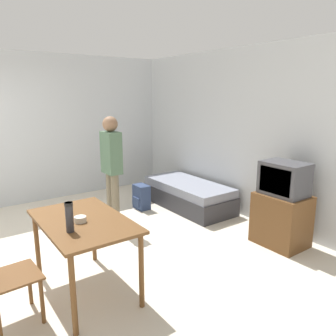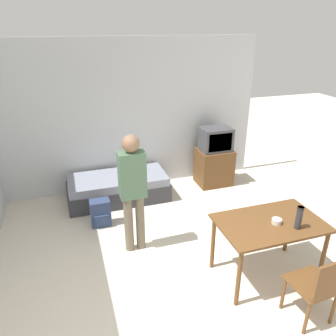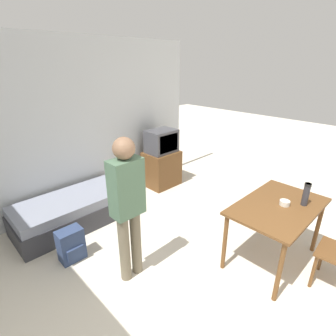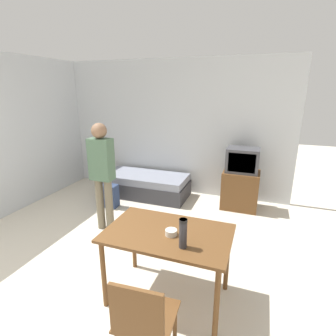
{
  "view_description": "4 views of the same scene",
  "coord_description": "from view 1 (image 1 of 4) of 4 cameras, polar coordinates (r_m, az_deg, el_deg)",
  "views": [
    {
      "loc": [
        4.13,
        -0.36,
        1.99
      ],
      "look_at": [
        0.71,
        2.09,
        1.03
      ],
      "focal_mm": 35.0,
      "sensor_mm": 36.0,
      "label": 1
    },
    {
      "loc": [
        -0.93,
        -1.98,
        2.9
      ],
      "look_at": [
        0.31,
        1.9,
        1.08
      ],
      "focal_mm": 35.0,
      "sensor_mm": 36.0,
      "label": 2
    },
    {
      "loc": [
        -1.58,
        -0.28,
        2.33
      ],
      "look_at": [
        0.71,
        2.07,
        0.99
      ],
      "focal_mm": 28.0,
      "sensor_mm": 36.0,
      "label": 3
    },
    {
      "loc": [
        1.97,
        -1.42,
        2.12
      ],
      "look_at": [
        0.69,
        2.09,
        0.99
      ],
      "focal_mm": 28.0,
      "sensor_mm": 36.0,
      "label": 4
    }
  ],
  "objects": [
    {
      "name": "wooden_chair",
      "position": [
        3.23,
        -27.16,
        -16.16
      ],
      "size": [
        0.46,
        0.46,
        0.87
      ],
      "color": "brown",
      "rests_on": "ground_plane"
    },
    {
      "name": "daybed",
      "position": [
        5.86,
        3.51,
        -4.67
      ],
      "size": [
        1.74,
        0.79,
        0.45
      ],
      "color": "#333338",
      "rests_on": "ground_plane"
    },
    {
      "name": "thermos_flask",
      "position": [
        3.05,
        -16.8,
        -7.98
      ],
      "size": [
        0.07,
        0.07,
        0.28
      ],
      "color": "#2D2D33",
      "rests_on": "dining_table"
    },
    {
      "name": "dining_table",
      "position": [
        3.39,
        -14.51,
        -10.19
      ],
      "size": [
        1.23,
        0.77,
        0.78
      ],
      "color": "brown",
      "rests_on": "ground_plane"
    },
    {
      "name": "tv",
      "position": [
        4.6,
        19.25,
        -6.47
      ],
      "size": [
        0.64,
        0.52,
        1.13
      ],
      "color": "brown",
      "rests_on": "ground_plane"
    },
    {
      "name": "wall_left",
      "position": [
        6.65,
        -16.38,
        6.87
      ],
      "size": [
        0.06,
        4.66,
        2.7
      ],
      "color": "silver",
      "rests_on": "ground_plane"
    },
    {
      "name": "person_standing",
      "position": [
        4.93,
        -9.79,
        0.8
      ],
      "size": [
        0.34,
        0.22,
        1.67
      ],
      "color": "#6B604C",
      "rests_on": "ground_plane"
    },
    {
      "name": "mate_bowl",
      "position": [
        3.29,
        -15.03,
        -8.63
      ],
      "size": [
        0.11,
        0.11,
        0.06
      ],
      "color": "beige",
      "rests_on": "dining_table"
    },
    {
      "name": "backpack",
      "position": [
        5.78,
        -4.68,
        -5.05
      ],
      "size": [
        0.3,
        0.23,
        0.43
      ],
      "color": "navy",
      "rests_on": "ground_plane"
    },
    {
      "name": "wall_back",
      "position": [
        5.82,
        8.81,
        6.44
      ],
      "size": [
        5.18,
        0.06,
        2.7
      ],
      "color": "silver",
      "rests_on": "ground_plane"
    }
  ]
}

